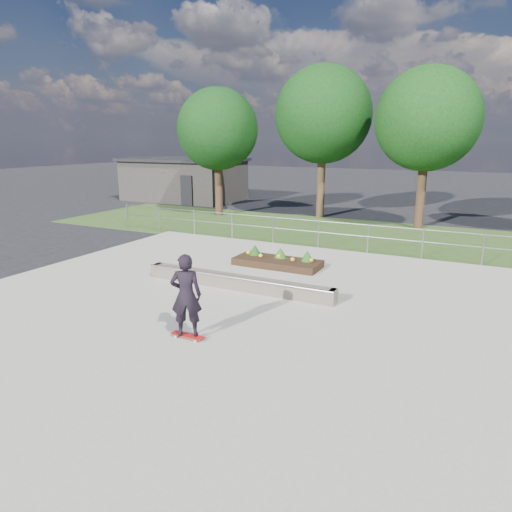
{
  "coord_description": "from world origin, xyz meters",
  "views": [
    {
      "loc": [
        5.85,
        -9.73,
        4.32
      ],
      "look_at": [
        0.2,
        1.5,
        1.1
      ],
      "focal_mm": 32.0,
      "sensor_mm": 36.0,
      "label": 1
    }
  ],
  "objects": [
    {
      "name": "fence",
      "position": [
        0.0,
        7.5,
        0.77
      ],
      "size": [
        20.06,
        0.06,
        1.2
      ],
      "color": "gray",
      "rests_on": "ground"
    },
    {
      "name": "tree_mid_right",
      "position": [
        3.0,
        14.0,
        5.23
      ],
      "size": [
        4.9,
        4.9,
        7.7
      ],
      "color": "#352015",
      "rests_on": "ground"
    },
    {
      "name": "grind_ledge",
      "position": [
        -0.38,
        1.4,
        0.26
      ],
      "size": [
        6.0,
        0.44,
        0.43
      ],
      "color": "brown",
      "rests_on": "concrete_slab"
    },
    {
      "name": "grass_verge",
      "position": [
        0.0,
        11.0,
        0.01
      ],
      "size": [
        30.0,
        8.0,
        0.02
      ],
      "primitive_type": "cube",
      "color": "#2F4A1D",
      "rests_on": "ground"
    },
    {
      "name": "skateboarder",
      "position": [
        0.33,
        -2.11,
        1.06
      ],
      "size": [
        0.8,
        0.7,
        1.93
      ],
      "color": "silver",
      "rests_on": "concrete_slab"
    },
    {
      "name": "concrete_slab",
      "position": [
        0.0,
        0.0,
        0.03
      ],
      "size": [
        15.0,
        15.0,
        0.06
      ],
      "primitive_type": "cube",
      "color": "#9E9A8C",
      "rests_on": "ground"
    },
    {
      "name": "tree_far_left",
      "position": [
        -8.0,
        13.0,
        4.85
      ],
      "size": [
        4.55,
        4.55,
        7.15
      ],
      "color": "#342015",
      "rests_on": "ground"
    },
    {
      "name": "ground",
      "position": [
        0.0,
        0.0,
        0.0
      ],
      "size": [
        120.0,
        120.0,
        0.0
      ],
      "primitive_type": "plane",
      "color": "black",
      "rests_on": "ground"
    },
    {
      "name": "tree_mid_left",
      "position": [
        -2.5,
        15.0,
        5.61
      ],
      "size": [
        5.25,
        5.25,
        8.25
      ],
      "color": "#382716",
      "rests_on": "ground"
    },
    {
      "name": "planter_bed",
      "position": [
        -0.33,
        4.25,
        0.24
      ],
      "size": [
        3.0,
        1.2,
        0.61
      ],
      "color": "black",
      "rests_on": "concrete_slab"
    },
    {
      "name": "building",
      "position": [
        -14.0,
        18.0,
        1.51
      ],
      "size": [
        8.4,
        5.4,
        3.0
      ],
      "color": "#2B2826",
      "rests_on": "ground"
    }
  ]
}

